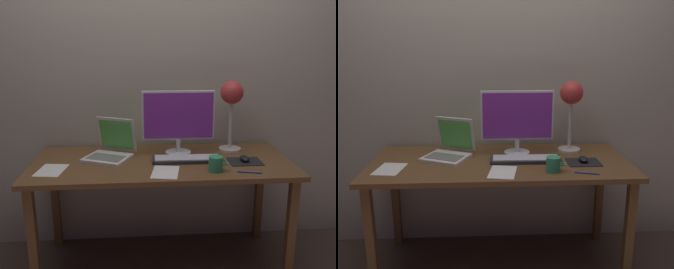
{
  "view_description": "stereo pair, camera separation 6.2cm",
  "coord_description": "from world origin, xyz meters",
  "views": [
    {
      "loc": [
        -0.14,
        -2.16,
        1.48
      ],
      "look_at": [
        0.03,
        -0.05,
        0.92
      ],
      "focal_mm": 39.09,
      "sensor_mm": 36.0,
      "label": 1
    },
    {
      "loc": [
        -0.07,
        -2.16,
        1.48
      ],
      "look_at": [
        0.03,
        -0.05,
        0.92
      ],
      "focal_mm": 39.09,
      "sensor_mm": 36.0,
      "label": 2
    }
  ],
  "objects": [
    {
      "name": "keyboard_main",
      "position": [
        0.16,
        -0.02,
        0.75
      ],
      "size": [
        0.44,
        0.15,
        0.03
      ],
      "color": "#28282B",
      "rests_on": "desk"
    },
    {
      "name": "pen",
      "position": [
        0.48,
        -0.26,
        0.74
      ],
      "size": [
        0.14,
        0.04,
        0.01
      ],
      "primitive_type": "cylinder",
      "rotation": [
        0.0,
        1.57,
        -0.25
      ],
      "color": "#2633A5",
      "rests_on": "desk"
    },
    {
      "name": "paper_sheet_near_mouse",
      "position": [
        0.01,
        -0.21,
        0.74
      ],
      "size": [
        0.18,
        0.23,
        0.0
      ],
      "primitive_type": "cube",
      "rotation": [
        0.0,
        0.0,
        -0.17
      ],
      "color": "white",
      "rests_on": "desk"
    },
    {
      "name": "coffee_mug",
      "position": [
        0.3,
        -0.21,
        0.78
      ],
      "size": [
        0.12,
        0.08,
        0.09
      ],
      "color": "#339966",
      "rests_on": "desk"
    },
    {
      "name": "laptop",
      "position": [
        -0.31,
        0.1,
        0.81
      ],
      "size": [
        0.35,
        0.36,
        0.24
      ],
      "color": "silver",
      "rests_on": "desk"
    },
    {
      "name": "mouse",
      "position": [
        0.51,
        -0.06,
        0.76
      ],
      "size": [
        0.06,
        0.1,
        0.03
      ],
      "primitive_type": "ellipsoid",
      "color": "black",
      "rests_on": "mousepad"
    },
    {
      "name": "monitor",
      "position": [
        0.12,
        0.13,
        0.98
      ],
      "size": [
        0.47,
        0.17,
        0.42
      ],
      "color": "silver",
      "rests_on": "desk"
    },
    {
      "name": "ground_plane",
      "position": [
        0.0,
        0.0,
        0.0
      ],
      "size": [
        4.8,
        4.8,
        0.0
      ],
      "primitive_type": "plane",
      "color": "#47382D",
      "rests_on": "ground"
    },
    {
      "name": "desk",
      "position": [
        0.0,
        0.0,
        0.66
      ],
      "size": [
        1.6,
        0.7,
        0.74
      ],
      "color": "brown",
      "rests_on": "ground"
    },
    {
      "name": "mousepad",
      "position": [
        0.51,
        -0.07,
        0.74
      ],
      "size": [
        0.2,
        0.16,
        0.0
      ],
      "primitive_type": "cube",
      "color": "black",
      "rests_on": "desk"
    },
    {
      "name": "paper_sheet_by_keyboard",
      "position": [
        -0.65,
        -0.13,
        0.74
      ],
      "size": [
        0.18,
        0.23,
        0.0
      ],
      "primitive_type": "cube",
      "rotation": [
        0.0,
        0.0,
        -0.14
      ],
      "color": "white",
      "rests_on": "desk"
    },
    {
      "name": "desk_lamp",
      "position": [
        0.47,
        0.18,
        1.09
      ],
      "size": [
        0.15,
        0.15,
        0.47
      ],
      "color": "beige",
      "rests_on": "desk"
    },
    {
      "name": "back_wall",
      "position": [
        0.0,
        0.4,
        1.3
      ],
      "size": [
        4.8,
        0.06,
        2.6
      ],
      "primitive_type": "cube",
      "color": "#B2A893",
      "rests_on": "ground"
    }
  ]
}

